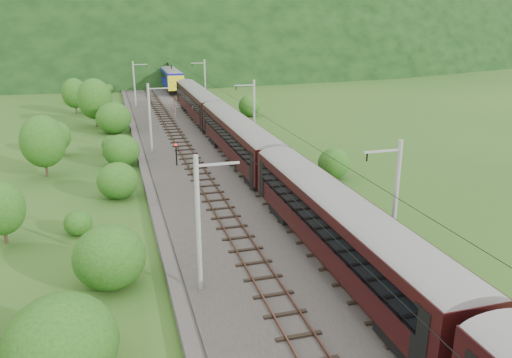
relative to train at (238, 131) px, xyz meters
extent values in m
plane|color=#224B17|center=(-2.40, -25.01, -3.84)|extent=(600.00, 600.00, 0.00)
cube|color=#38332D|center=(-2.40, -15.01, -3.69)|extent=(14.00, 220.00, 0.30)
cube|color=#563025|center=(-5.52, -15.01, -3.35)|extent=(0.08, 220.00, 0.15)
cube|color=#563025|center=(-4.08, -15.01, -3.35)|extent=(0.08, 220.00, 0.15)
cube|color=black|center=(-4.80, -15.01, -3.48)|extent=(2.40, 220.00, 0.12)
cube|color=#563025|center=(-0.72, -15.01, -3.35)|extent=(0.08, 220.00, 0.15)
cube|color=#563025|center=(0.72, -15.01, -3.35)|extent=(0.08, 220.00, 0.15)
cube|color=black|center=(0.00, -15.01, -3.48)|extent=(2.40, 220.00, 0.12)
cylinder|color=gray|center=(-8.60, -25.01, 0.46)|extent=(0.28, 0.28, 8.00)
cube|color=gray|center=(-7.40, -25.01, 3.86)|extent=(2.40, 0.12, 0.12)
cylinder|color=black|center=(-6.40, -25.01, 3.56)|extent=(0.10, 0.10, 0.50)
cylinder|color=gray|center=(-8.60, 6.99, 0.46)|extent=(0.28, 0.28, 8.00)
cube|color=gray|center=(-7.40, 6.99, 3.86)|extent=(2.40, 0.12, 0.12)
cylinder|color=black|center=(-6.40, 6.99, 3.56)|extent=(0.10, 0.10, 0.50)
cylinder|color=gray|center=(-8.60, 38.99, 0.46)|extent=(0.28, 0.28, 8.00)
cube|color=gray|center=(-7.40, 38.99, 3.86)|extent=(2.40, 0.12, 0.12)
cylinder|color=black|center=(-6.40, 38.99, 3.56)|extent=(0.10, 0.10, 0.50)
cylinder|color=gray|center=(-8.60, 70.99, 0.46)|extent=(0.28, 0.28, 8.00)
cube|color=gray|center=(-7.40, 70.99, 3.86)|extent=(2.40, 0.12, 0.12)
cylinder|color=black|center=(-6.40, 70.99, 3.56)|extent=(0.10, 0.10, 0.50)
cylinder|color=gray|center=(-8.60, 102.99, 0.46)|extent=(0.28, 0.28, 8.00)
cube|color=gray|center=(-7.40, 102.99, 3.86)|extent=(2.40, 0.12, 0.12)
cylinder|color=black|center=(-6.40, 102.99, 3.56)|extent=(0.10, 0.10, 0.50)
cylinder|color=gray|center=(3.80, -25.01, 0.46)|extent=(0.28, 0.28, 8.00)
cube|color=gray|center=(2.60, -25.01, 3.86)|extent=(2.40, 0.12, 0.12)
cylinder|color=black|center=(1.60, -25.01, 3.56)|extent=(0.10, 0.10, 0.50)
cylinder|color=gray|center=(3.80, 6.99, 0.46)|extent=(0.28, 0.28, 8.00)
cube|color=gray|center=(2.60, 6.99, 3.86)|extent=(2.40, 0.12, 0.12)
cylinder|color=black|center=(1.60, 6.99, 3.56)|extent=(0.10, 0.10, 0.50)
cylinder|color=gray|center=(3.80, 38.99, 0.46)|extent=(0.28, 0.28, 8.00)
cube|color=gray|center=(2.60, 38.99, 3.86)|extent=(2.40, 0.12, 0.12)
cylinder|color=black|center=(1.60, 38.99, 3.56)|extent=(0.10, 0.10, 0.50)
cylinder|color=gray|center=(3.80, 70.99, 0.46)|extent=(0.28, 0.28, 8.00)
cube|color=gray|center=(2.60, 70.99, 3.86)|extent=(2.40, 0.12, 0.12)
cylinder|color=black|center=(1.60, 70.99, 3.56)|extent=(0.10, 0.10, 0.50)
cylinder|color=gray|center=(3.80, 102.99, 0.46)|extent=(0.28, 0.28, 8.00)
cube|color=gray|center=(2.60, 102.99, 3.86)|extent=(2.40, 0.12, 0.12)
cylinder|color=black|center=(1.60, 102.99, 3.56)|extent=(0.10, 0.10, 0.50)
cylinder|color=black|center=(-4.80, -15.01, 3.26)|extent=(0.03, 198.00, 0.03)
cylinder|color=black|center=(0.00, -15.01, 3.26)|extent=(0.03, 198.00, 0.03)
ellipsoid|color=black|center=(-2.40, 234.99, -3.84)|extent=(504.00, 360.00, 244.00)
cube|color=black|center=(0.00, -25.06, -0.63)|extent=(3.19, 24.24, 3.30)
cylinder|color=gray|center=(0.00, -25.06, 0.86)|extent=(3.19, 24.12, 3.19)
cube|color=black|center=(-1.62, -25.06, -0.23)|extent=(0.05, 21.33, 1.27)
cube|color=black|center=(1.62, -25.06, -0.23)|extent=(0.05, 21.33, 1.27)
cube|color=black|center=(0.00, -33.54, -2.78)|extent=(2.42, 3.53, 0.99)
cube|color=black|center=(0.00, -16.58, -2.78)|extent=(2.42, 3.53, 0.99)
cube|color=black|center=(0.00, -0.11, -0.63)|extent=(3.19, 24.24, 3.30)
cylinder|color=gray|center=(0.00, -0.11, 0.86)|extent=(3.19, 24.12, 3.19)
cube|color=black|center=(-1.62, -0.11, -0.23)|extent=(0.05, 21.33, 1.27)
cube|color=black|center=(1.62, -0.11, -0.23)|extent=(0.05, 21.33, 1.27)
cube|color=black|center=(0.00, -8.59, -2.78)|extent=(2.42, 3.53, 0.99)
cube|color=black|center=(0.00, 8.38, -2.78)|extent=(2.42, 3.53, 0.99)
cube|color=black|center=(0.00, 24.85, -0.63)|extent=(3.19, 24.24, 3.30)
cylinder|color=gray|center=(0.00, 24.85, 0.86)|extent=(3.19, 24.12, 3.19)
cube|color=black|center=(-1.62, 24.85, -0.23)|extent=(0.05, 21.33, 1.27)
cube|color=black|center=(1.62, 24.85, -0.23)|extent=(0.05, 21.33, 1.27)
cube|color=black|center=(0.00, 16.36, -2.78)|extent=(2.42, 3.53, 0.99)
cube|color=black|center=(0.00, 33.33, -2.78)|extent=(2.42, 3.53, 0.99)
cube|color=#14169D|center=(0.00, 59.72, -0.63)|extent=(3.19, 19.83, 3.30)
cylinder|color=gray|center=(0.00, 59.72, 0.86)|extent=(3.19, 19.73, 3.19)
cube|color=black|center=(-1.62, 59.72, -0.23)|extent=(0.05, 17.45, 1.27)
cube|color=black|center=(1.62, 59.72, -0.23)|extent=(0.05, 17.45, 1.27)
cube|color=black|center=(0.00, 52.78, -2.78)|extent=(2.42, 3.53, 0.99)
cube|color=black|center=(0.00, 66.66, -2.78)|extent=(2.42, 3.53, 0.99)
cube|color=yellow|center=(0.00, 69.43, -0.85)|extent=(3.26, 0.50, 2.97)
cube|color=yellow|center=(0.00, 50.00, -0.85)|extent=(3.26, 0.50, 2.97)
cube|color=black|center=(0.00, 62.72, 1.63)|extent=(0.08, 1.60, 0.99)
cylinder|color=red|center=(-3.02, 28.65, -2.77)|extent=(0.16, 0.16, 1.54)
cylinder|color=red|center=(-2.32, 36.36, -2.68)|extent=(0.18, 0.18, 1.72)
cylinder|color=black|center=(-6.53, 0.92, -2.45)|extent=(0.15, 0.15, 2.18)
sphere|color=red|center=(-6.53, 0.92, -1.30)|extent=(0.26, 0.26, 0.26)
ellipsoid|color=#1D4913|center=(-15.53, -31.05, -1.72)|extent=(4.72, 4.72, 4.25)
ellipsoid|color=#1D4913|center=(-13.55, -22.80, -1.93)|extent=(4.25, 4.25, 3.82)
ellipsoid|color=#1D4913|center=(-15.78, -14.41, -2.92)|extent=(2.05, 2.05, 1.84)
ellipsoid|color=#1D4913|center=(-12.73, -7.08, -2.22)|extent=(3.61, 3.61, 3.25)
ellipsoid|color=#1D4913|center=(-12.08, 3.17, -2.10)|extent=(3.86, 3.86, 3.48)
ellipsoid|color=#1D4913|center=(-13.00, 8.81, -2.74)|extent=(2.45, 2.45, 2.21)
ellipsoid|color=#1D4913|center=(-12.55, 20.06, -1.68)|extent=(4.79, 4.79, 4.31)
ellipsoid|color=#1D4913|center=(-13.02, 29.54, -2.24)|extent=(3.57, 3.57, 3.21)
ellipsoid|color=#1D4913|center=(-15.08, 35.57, -2.86)|extent=(2.18, 2.18, 1.97)
ellipsoid|color=#1D4913|center=(-16.67, 44.70, -2.42)|extent=(3.16, 3.16, 2.84)
ellipsoid|color=#1D4913|center=(-16.94, 52.43, -2.63)|extent=(2.70, 2.70, 2.43)
ellipsoid|color=#1D4913|center=(-13.07, 61.66, -2.91)|extent=(2.07, 2.07, 1.87)
ellipsoid|color=#1D4913|center=(-14.10, 70.60, -2.95)|extent=(1.98, 1.98, 1.79)
cylinder|color=black|center=(-20.66, -14.57, -2.60)|extent=(0.24, 0.24, 2.49)
ellipsoid|color=#1D4913|center=(-20.66, -14.57, -1.18)|extent=(3.20, 3.20, 3.84)
cylinder|color=black|center=(-19.52, 1.48, -2.14)|extent=(0.24, 0.24, 3.40)
ellipsoid|color=#1D4913|center=(-19.52, 1.48, -0.20)|extent=(4.37, 4.37, 5.25)
cylinder|color=black|center=(-18.87, 9.76, -2.75)|extent=(0.24, 0.24, 2.18)
ellipsoid|color=#1D4913|center=(-18.87, 9.76, -1.50)|extent=(2.81, 2.81, 3.37)
cylinder|color=black|center=(-14.97, 25.48, -1.92)|extent=(0.24, 0.24, 3.84)
ellipsoid|color=#1D4913|center=(-14.97, 25.48, 0.27)|extent=(4.93, 4.93, 5.92)
cylinder|color=black|center=(-18.46, 37.62, -2.25)|extent=(0.24, 0.24, 3.19)
ellipsoid|color=#1D4913|center=(-18.46, 37.62, -0.42)|extent=(4.10, 4.10, 4.92)
ellipsoid|color=#1D4913|center=(7.93, -7.15, -2.44)|extent=(3.11, 3.11, 2.80)
ellipsoid|color=#1D4913|center=(8.74, 27.02, -2.26)|extent=(3.50, 3.50, 3.15)
camera|label=1|loc=(-12.66, -50.52, 11.38)|focal=35.00mm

